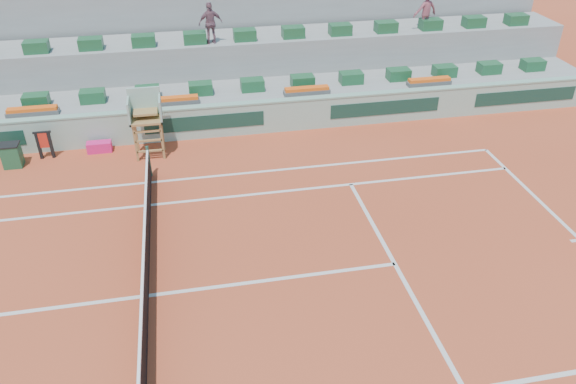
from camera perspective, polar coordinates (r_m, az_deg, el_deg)
name	(u,v)px	position (r m, az deg, el deg)	size (l,w,h in m)	color
ground	(148,296)	(14.48, -14.01, -10.20)	(90.00, 90.00, 0.00)	#AA3C21
seating_tier_lower	(151,103)	(23.32, -13.78, 8.77)	(36.00, 4.00, 1.20)	gray
seating_tier_upper	(149,72)	(24.56, -13.95, 11.72)	(36.00, 2.40, 2.60)	gray
stadium_back_wall	(147,39)	(25.80, -14.16, 14.80)	(36.00, 0.40, 4.40)	gray
player_bag	(99,147)	(21.26, -18.61, 4.37)	(0.85, 0.38, 0.38)	#E21D72
spectator_mid	(211,23)	(23.19, -7.87, 16.64)	(0.94, 0.39, 1.61)	#7C525F
spectator_right	(426,9)	(25.58, 13.80, 17.61)	(1.09, 0.63, 1.69)	#8A4550
court_lines	(148,296)	(14.48, -14.01, -10.19)	(23.89, 11.09, 0.01)	silver
tennis_net	(145,280)	(14.14, -14.29, -8.62)	(0.10, 11.97, 1.10)	black
advertising_hoarding	(150,126)	(21.29, -13.81, 6.56)	(36.00, 0.34, 1.26)	#8FB3A2
umpire_chair	(146,114)	(20.01, -14.24, 7.68)	(1.10, 0.90, 2.40)	olive
seat_row_lower	(148,92)	(22.18, -14.08, 9.81)	(32.90, 0.60, 0.44)	#1B522D
seat_row_upper	(144,41)	(23.52, -14.46, 14.68)	(32.90, 0.60, 0.44)	#1B522D
flower_planters	(105,106)	(21.62, -18.08, 8.33)	(26.80, 0.36, 0.28)	#525252
drink_cooler_a	(12,155)	(21.30, -26.26, 3.37)	(0.63, 0.54, 0.84)	#1A4E2E
towel_rack	(44,143)	(21.30, -23.53, 4.62)	(0.60, 0.10, 1.03)	black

